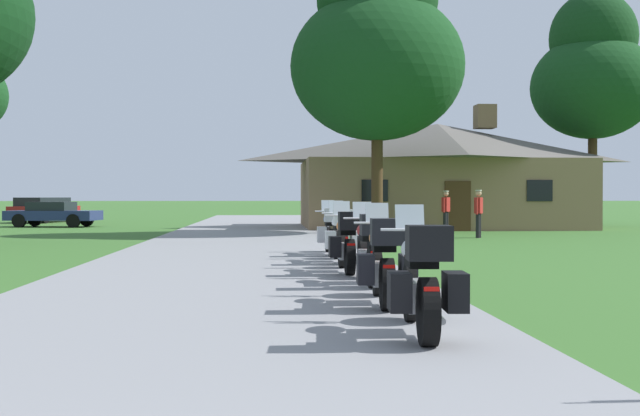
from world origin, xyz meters
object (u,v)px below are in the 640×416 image
at_px(bystander_red_shirt_near_lodge, 446,209).
at_px(tree_by_lodge_front, 377,46).
at_px(bystander_red_shirt_beside_signpost, 478,211).
at_px(parked_navy_sedan_far_left, 53,213).
at_px(parked_red_suv_far_left, 44,209).
at_px(motorcycle_orange_second_in_row, 384,262).
at_px(motorcycle_red_third_in_row, 369,249).
at_px(motorcycle_blue_farthest_in_row, 331,232).
at_px(tree_right_of_lodge, 593,72).
at_px(motorcycle_silver_nearest_to_camera, 421,281).
at_px(motorcycle_orange_fourth_in_row, 347,243).
at_px(motorcycle_white_fifth_in_row, 341,236).

distance_m(bystander_red_shirt_near_lodge, tree_by_lodge_front, 6.87).
relative_size(bystander_red_shirt_beside_signpost, parked_navy_sedan_far_left, 0.38).
bearing_deg(parked_navy_sedan_far_left, bystander_red_shirt_near_lodge, -106.48).
xyz_separation_m(parked_red_suv_far_left, parked_navy_sedan_far_left, (2.27, -6.65, -0.13)).
bearing_deg(bystander_red_shirt_near_lodge, motorcycle_orange_second_in_row, -160.33).
distance_m(bystander_red_shirt_beside_signpost, parked_navy_sedan_far_left, 20.83).
distance_m(tree_by_lodge_front, parked_red_suv_far_left, 23.34).
bearing_deg(motorcycle_red_third_in_row, motorcycle_orange_second_in_row, -92.67).
relative_size(tree_by_lodge_front, parked_navy_sedan_far_left, 2.62).
xyz_separation_m(motorcycle_red_third_in_row, parked_red_suv_far_left, (-14.09, 32.49, 0.16)).
bearing_deg(tree_by_lodge_front, motorcycle_blue_farthest_in_row, -103.41).
relative_size(bystander_red_shirt_beside_signpost, parked_red_suv_far_left, 0.34).
bearing_deg(tree_right_of_lodge, bystander_red_shirt_beside_signpost, -129.03).
bearing_deg(motorcycle_orange_second_in_row, tree_right_of_lodge, 65.69).
distance_m(motorcycle_silver_nearest_to_camera, motorcycle_orange_fourth_in_row, 6.57).
distance_m(motorcycle_blue_farthest_in_row, tree_right_of_lodge, 24.87).
relative_size(motorcycle_orange_second_in_row, motorcycle_orange_fourth_in_row, 1.00).
xyz_separation_m(motorcycle_orange_second_in_row, tree_by_lodge_front, (2.71, 19.91, 6.59)).
bearing_deg(motorcycle_orange_second_in_row, bystander_red_shirt_near_lodge, 78.21).
bearing_deg(tree_right_of_lodge, motorcycle_red_third_in_row, -119.58).
height_order(motorcycle_silver_nearest_to_camera, parked_navy_sedan_far_left, motorcycle_silver_nearest_to_camera).
bearing_deg(tree_by_lodge_front, motorcycle_orange_fourth_in_row, -99.95).
bearing_deg(tree_right_of_lodge, motorcycle_orange_second_in_row, -117.58).
relative_size(motorcycle_red_third_in_row, parked_red_suv_far_left, 0.42).
bearing_deg(bystander_red_shirt_beside_signpost, parked_navy_sedan_far_left, 88.53).
xyz_separation_m(bystander_red_shirt_near_lodge, parked_navy_sedan_far_left, (-17.20, 7.81, -0.31)).
xyz_separation_m(bystander_red_shirt_beside_signpost, tree_right_of_lodge, (8.59, 10.60, 6.61)).
bearing_deg(bystander_red_shirt_beside_signpost, motorcycle_orange_second_in_row, -168.17).
xyz_separation_m(tree_by_lodge_front, tree_right_of_lodge, (11.79, 7.84, 0.36)).
height_order(motorcycle_blue_farthest_in_row, tree_by_lodge_front, tree_by_lodge_front).
height_order(motorcycle_white_fifth_in_row, tree_by_lodge_front, tree_by_lodge_front).
relative_size(motorcycle_red_third_in_row, motorcycle_orange_fourth_in_row, 1.00).
relative_size(motorcycle_blue_farthest_in_row, parked_red_suv_far_left, 0.42).
xyz_separation_m(motorcycle_orange_second_in_row, parked_navy_sedan_far_left, (-11.70, 28.28, 0.03)).
xyz_separation_m(motorcycle_silver_nearest_to_camera, parked_red_suv_far_left, (-14.00, 37.20, 0.17)).
height_order(motorcycle_blue_farthest_in_row, bystander_red_shirt_beside_signpost, bystander_red_shirt_beside_signpost).
bearing_deg(parked_red_suv_far_left, motorcycle_orange_second_in_row, -52.76).
distance_m(motorcycle_orange_fourth_in_row, motorcycle_blue_farthest_in_row, 4.43).
bearing_deg(motorcycle_red_third_in_row, motorcycle_silver_nearest_to_camera, -90.77).
height_order(motorcycle_orange_fourth_in_row, motorcycle_white_fifth_in_row, same).
bearing_deg(motorcycle_red_third_in_row, motorcycle_blue_farthest_in_row, 91.11).
relative_size(motorcycle_silver_nearest_to_camera, bystander_red_shirt_near_lodge, 1.24).
bearing_deg(tree_by_lodge_front, motorcycle_white_fifth_in_row, -101.16).
height_order(bystander_red_shirt_near_lodge, parked_red_suv_far_left, bystander_red_shirt_near_lodge).
relative_size(motorcycle_silver_nearest_to_camera, motorcycle_red_third_in_row, 1.00).
bearing_deg(tree_by_lodge_front, parked_navy_sedan_far_left, 149.84).
bearing_deg(bystander_red_shirt_beside_signpost, motorcycle_red_third_in_row, -170.61).
bearing_deg(motorcycle_blue_farthest_in_row, motorcycle_silver_nearest_to_camera, -90.30).
bearing_deg(motorcycle_silver_nearest_to_camera, motorcycle_orange_fourth_in_row, 94.40).
relative_size(motorcycle_silver_nearest_to_camera, tree_by_lodge_front, 0.18).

